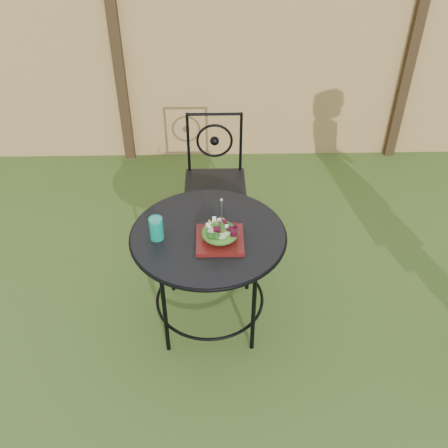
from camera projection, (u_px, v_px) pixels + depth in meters
The scene contains 8 objects.
ground at pixel (285, 318), 3.34m from camera, with size 60.00×60.00×0.00m, color #234115.
fence at pixel (264, 61), 4.48m from camera, with size 8.00×0.12×1.90m.
patio_table at pixel (209, 251), 2.99m from camera, with size 0.92×0.92×0.72m.
patio_chair at pixel (215, 176), 3.80m from camera, with size 0.46×0.46×0.95m.
salad_plate at pixel (220, 240), 2.84m from camera, with size 0.27×0.27×0.02m, color #47140A.
salad at pixel (220, 233), 2.81m from camera, with size 0.21×0.21×0.08m, color #235614.
fork at pixel (222, 214), 2.73m from camera, with size 0.01×0.01×0.18m, color silver.
drinking_glass at pixel (156, 228), 2.83m from camera, with size 0.08×0.08×0.14m, color #0D987D.
Camera 1 is at (-0.46, -2.23, 2.56)m, focal length 40.00 mm.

